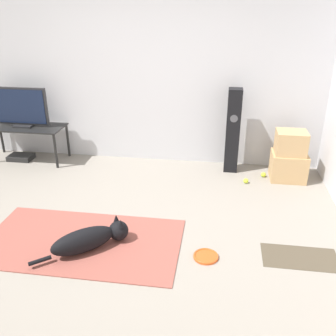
{
  "coord_description": "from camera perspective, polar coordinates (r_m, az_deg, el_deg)",
  "views": [
    {
      "loc": [
        1.18,
        -3.05,
        2.19
      ],
      "look_at": [
        0.62,
        0.77,
        0.45
      ],
      "focal_mm": 40.0,
      "sensor_mm": 36.0,
      "label": 1
    }
  ],
  "objects": [
    {
      "name": "frisbee",
      "position": [
        3.59,
        5.79,
        -13.24
      ],
      "size": [
        0.24,
        0.24,
        0.03
      ],
      "color": "#DB511E",
      "rests_on": "ground_plane"
    },
    {
      "name": "tennis_ball_near_speaker",
      "position": [
        5.22,
        14.34,
        -0.99
      ],
      "size": [
        0.07,
        0.07,
        0.07
      ],
      "color": "#C6E033",
      "rests_on": "ground_plane"
    },
    {
      "name": "door_mat",
      "position": [
        3.78,
        19.46,
        -12.73
      ],
      "size": [
        0.7,
        0.37,
        0.01
      ],
      "color": "#4C4233",
      "rests_on": "ground_plane"
    },
    {
      "name": "cardboard_box_upper",
      "position": [
        5.07,
        18.23,
        3.68
      ],
      "size": [
        0.38,
        0.32,
        0.3
      ],
      "color": "tan",
      "rests_on": "cardboard_box_lower"
    },
    {
      "name": "floor_speaker",
      "position": [
        5.14,
        9.84,
        5.57
      ],
      "size": [
        0.18,
        0.19,
        1.15
      ],
      "color": "black",
      "rests_on": "ground_plane"
    },
    {
      "name": "tv_stand",
      "position": [
        5.85,
        -20.97,
        5.43
      ],
      "size": [
        1.14,
        0.5,
        0.52
      ],
      "color": "black",
      "rests_on": "ground_plane"
    },
    {
      "name": "tv",
      "position": [
        5.76,
        -21.45,
        8.56
      ],
      "size": [
        0.77,
        0.2,
        0.56
      ],
      "color": "#232326",
      "rests_on": "tv_stand"
    },
    {
      "name": "cardboard_box_lower",
      "position": [
        5.2,
        17.85,
        0.26
      ],
      "size": [
        0.45,
        0.38,
        0.36
      ],
      "color": "tan",
      "rests_on": "ground_plane"
    },
    {
      "name": "dog",
      "position": [
        3.69,
        -11.65,
        -10.45
      ],
      "size": [
        0.78,
        0.67,
        0.25
      ],
      "color": "black",
      "rests_on": "area_rug"
    },
    {
      "name": "game_console",
      "position": [
        6.03,
        -21.49,
        1.55
      ],
      "size": [
        0.35,
        0.25,
        0.07
      ],
      "color": "black",
      "rests_on": "ground_plane"
    },
    {
      "name": "wall_back",
      "position": [
        5.37,
        -4.67,
        14.33
      ],
      "size": [
        8.0,
        0.06,
        2.55
      ],
      "color": "silver",
      "rests_on": "ground_plane"
    },
    {
      "name": "tennis_ball_by_boxes",
      "position": [
        4.99,
        11.78,
        -1.92
      ],
      "size": [
        0.07,
        0.07,
        0.07
      ],
      "color": "#C6E033",
      "rests_on": "ground_plane"
    },
    {
      "name": "ground_plane",
      "position": [
        3.94,
        -10.82,
        -10.05
      ],
      "size": [
        12.0,
        12.0,
        0.0
      ],
      "primitive_type": "plane",
      "color": "gray"
    },
    {
      "name": "area_rug",
      "position": [
        3.87,
        -12.96,
        -10.85
      ],
      "size": [
        1.95,
        1.05,
        0.01
      ],
      "color": "#934C42",
      "rests_on": "ground_plane"
    }
  ]
}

